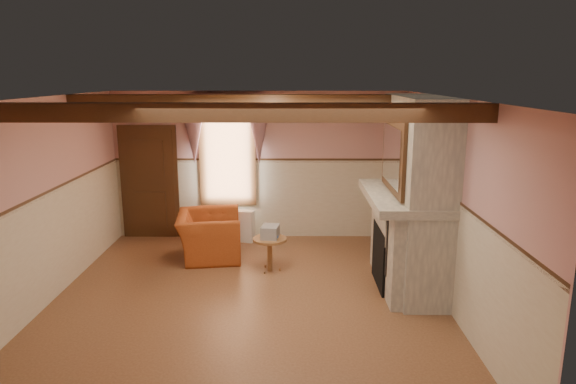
{
  "coord_description": "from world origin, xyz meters",
  "views": [
    {
      "loc": [
        0.62,
        -6.63,
        3.09
      ],
      "look_at": [
        0.56,
        0.8,
        1.39
      ],
      "focal_mm": 32.0,
      "sensor_mm": 36.0,
      "label": 1
    }
  ],
  "objects_px": {
    "side_table": "(270,254)",
    "radiator": "(236,225)",
    "armchair": "(209,235)",
    "oil_lamp": "(397,176)",
    "bowl": "(407,193)",
    "mantel_clock": "(394,176)"
  },
  "relations": [
    {
      "from": "side_table",
      "to": "oil_lamp",
      "type": "relative_size",
      "value": 1.96
    },
    {
      "from": "radiator",
      "to": "bowl",
      "type": "bearing_deg",
      "value": -24.48
    },
    {
      "from": "armchair",
      "to": "bowl",
      "type": "xyz_separation_m",
      "value": [
        3.05,
        -1.37,
        1.07
      ]
    },
    {
      "from": "bowl",
      "to": "radiator",
      "type": "bearing_deg",
      "value": 139.76
    },
    {
      "from": "side_table",
      "to": "oil_lamp",
      "type": "height_order",
      "value": "oil_lamp"
    },
    {
      "from": "oil_lamp",
      "to": "side_table",
      "type": "bearing_deg",
      "value": 179.69
    },
    {
      "from": "armchair",
      "to": "bowl",
      "type": "distance_m",
      "value": 3.51
    },
    {
      "from": "radiator",
      "to": "oil_lamp",
      "type": "relative_size",
      "value": 2.5
    },
    {
      "from": "armchair",
      "to": "oil_lamp",
      "type": "height_order",
      "value": "oil_lamp"
    },
    {
      "from": "side_table",
      "to": "mantel_clock",
      "type": "relative_size",
      "value": 2.29
    },
    {
      "from": "side_table",
      "to": "bowl",
      "type": "distance_m",
      "value": 2.42
    },
    {
      "from": "side_table",
      "to": "radiator",
      "type": "xyz_separation_m",
      "value": [
        -0.71,
        1.54,
        0.02
      ]
    },
    {
      "from": "bowl",
      "to": "mantel_clock",
      "type": "relative_size",
      "value": 1.42
    },
    {
      "from": "oil_lamp",
      "to": "armchair",
      "type": "bearing_deg",
      "value": 167.88
    },
    {
      "from": "bowl",
      "to": "oil_lamp",
      "type": "height_order",
      "value": "oil_lamp"
    },
    {
      "from": "oil_lamp",
      "to": "radiator",
      "type": "bearing_deg",
      "value": 149.92
    },
    {
      "from": "radiator",
      "to": "oil_lamp",
      "type": "bearing_deg",
      "value": -14.31
    },
    {
      "from": "armchair",
      "to": "oil_lamp",
      "type": "relative_size",
      "value": 4.27
    },
    {
      "from": "armchair",
      "to": "oil_lamp",
      "type": "xyz_separation_m",
      "value": [
        3.05,
        -0.65,
        1.17
      ]
    },
    {
      "from": "radiator",
      "to": "side_table",
      "type": "bearing_deg",
      "value": -49.49
    },
    {
      "from": "mantel_clock",
      "to": "oil_lamp",
      "type": "height_order",
      "value": "oil_lamp"
    },
    {
      "from": "side_table",
      "to": "mantel_clock",
      "type": "xyz_separation_m",
      "value": [
        1.97,
        0.22,
        1.25
      ]
    }
  ]
}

